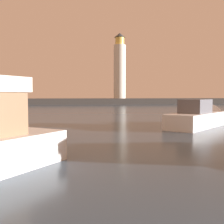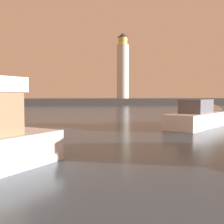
% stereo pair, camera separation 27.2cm
% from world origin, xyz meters
% --- Properties ---
extents(ground_plane, '(220.00, 220.00, 0.00)m').
position_xyz_m(ground_plane, '(0.00, 35.21, 0.00)').
color(ground_plane, '#384C60').
extents(breakwater, '(77.44, 5.65, 1.58)m').
position_xyz_m(breakwater, '(0.00, 70.42, 0.79)').
color(breakwater, '#423F3D').
rests_on(breakwater, ground_plane).
extents(lighthouse, '(3.12, 3.12, 16.96)m').
position_xyz_m(lighthouse, '(7.65, 70.42, 9.61)').
color(lighthouse, silver).
rests_on(lighthouse, breakwater).
extents(motorboat_0, '(7.39, 7.20, 2.53)m').
position_xyz_m(motorboat_0, '(5.85, 18.83, 0.71)').
color(motorboat_0, white).
rests_on(motorboat_0, ground_plane).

